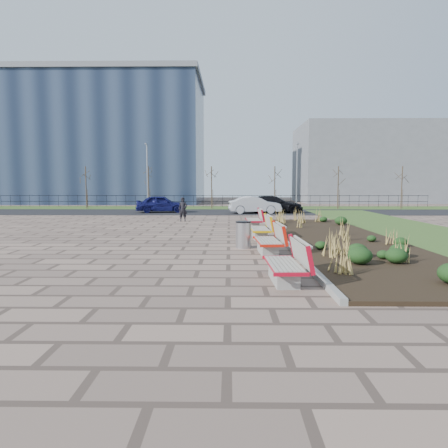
{
  "coord_description": "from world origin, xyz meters",
  "views": [
    {
      "loc": [
        1.69,
        -11.55,
        2.36
      ],
      "look_at": [
        1.5,
        3.0,
        0.9
      ],
      "focal_mm": 32.0,
      "sensor_mm": 36.0,
      "label": 1
    }
  ],
  "objects_px": {
    "bench_d": "(253,219)",
    "car_silver": "(255,205)",
    "pedestrian": "(183,209)",
    "bench_b": "(268,239)",
    "litter_bin": "(243,235)",
    "lamp_west": "(147,177)",
    "bench_a": "(283,262)",
    "lamp_east": "(297,177)",
    "car_blue": "(161,204)",
    "bench_c": "(259,227)",
    "car_black": "(273,204)"
  },
  "relations": [
    {
      "from": "litter_bin",
      "to": "lamp_east",
      "type": "distance_m",
      "value": 23.79
    },
    {
      "from": "bench_d",
      "to": "bench_b",
      "type": "bearing_deg",
      "value": -91.38
    },
    {
      "from": "car_blue",
      "to": "car_black",
      "type": "relative_size",
      "value": 0.87
    },
    {
      "from": "car_blue",
      "to": "car_black",
      "type": "bearing_deg",
      "value": -99.98
    },
    {
      "from": "bench_d",
      "to": "lamp_west",
      "type": "relative_size",
      "value": 0.35
    },
    {
      "from": "bench_c",
      "to": "car_black",
      "type": "bearing_deg",
      "value": 79.81
    },
    {
      "from": "bench_c",
      "to": "car_black",
      "type": "height_order",
      "value": "car_black"
    },
    {
      "from": "bench_d",
      "to": "lamp_east",
      "type": "height_order",
      "value": "lamp_east"
    },
    {
      "from": "car_blue",
      "to": "car_silver",
      "type": "bearing_deg",
      "value": -105.58
    },
    {
      "from": "litter_bin",
      "to": "car_blue",
      "type": "xyz_separation_m",
      "value": [
        -6.15,
        18.34,
        0.24
      ]
    },
    {
      "from": "bench_d",
      "to": "pedestrian",
      "type": "bearing_deg",
      "value": 137.25
    },
    {
      "from": "litter_bin",
      "to": "lamp_west",
      "type": "relative_size",
      "value": 0.16
    },
    {
      "from": "litter_bin",
      "to": "pedestrian",
      "type": "relative_size",
      "value": 0.63
    },
    {
      "from": "litter_bin",
      "to": "pedestrian",
      "type": "distance_m",
      "value": 11.16
    },
    {
      "from": "bench_a",
      "to": "lamp_east",
      "type": "bearing_deg",
      "value": 78.04
    },
    {
      "from": "bench_d",
      "to": "litter_bin",
      "type": "height_order",
      "value": "bench_d"
    },
    {
      "from": "car_black",
      "to": "lamp_west",
      "type": "distance_m",
      "value": 12.56
    },
    {
      "from": "bench_d",
      "to": "pedestrian",
      "type": "distance_m",
      "value": 5.67
    },
    {
      "from": "litter_bin",
      "to": "bench_a",
      "type": "bearing_deg",
      "value": -81.34
    },
    {
      "from": "bench_a",
      "to": "car_silver",
      "type": "xyz_separation_m",
      "value": [
        0.74,
        22.44,
        0.2
      ]
    },
    {
      "from": "litter_bin",
      "to": "bench_c",
      "type": "bearing_deg",
      "value": 72.79
    },
    {
      "from": "bench_a",
      "to": "car_silver",
      "type": "bearing_deg",
      "value": 86.26
    },
    {
      "from": "bench_d",
      "to": "pedestrian",
      "type": "height_order",
      "value": "pedestrian"
    },
    {
      "from": "bench_b",
      "to": "bench_d",
      "type": "xyz_separation_m",
      "value": [
        0.0,
        8.01,
        0.0
      ]
    },
    {
      "from": "lamp_west",
      "to": "bench_c",
      "type": "bearing_deg",
      "value": -66.2
    },
    {
      "from": "bench_a",
      "to": "car_blue",
      "type": "height_order",
      "value": "car_blue"
    },
    {
      "from": "bench_b",
      "to": "car_black",
      "type": "relative_size",
      "value": 0.44
    },
    {
      "from": "car_silver",
      "to": "car_black",
      "type": "xyz_separation_m",
      "value": [
        1.57,
        0.7,
        0.01
      ]
    },
    {
      "from": "bench_d",
      "to": "car_blue",
      "type": "relative_size",
      "value": 0.51
    },
    {
      "from": "bench_c",
      "to": "pedestrian",
      "type": "relative_size",
      "value": 1.37
    },
    {
      "from": "bench_a",
      "to": "bench_c",
      "type": "bearing_deg",
      "value": 88.14
    },
    {
      "from": "bench_c",
      "to": "bench_d",
      "type": "bearing_deg",
      "value": 88.3
    },
    {
      "from": "bench_d",
      "to": "lamp_east",
      "type": "bearing_deg",
      "value": 71.33
    },
    {
      "from": "bench_a",
      "to": "bench_d",
      "type": "bearing_deg",
      "value": 88.14
    },
    {
      "from": "bench_a",
      "to": "bench_c",
      "type": "height_order",
      "value": "same"
    },
    {
      "from": "lamp_west",
      "to": "car_blue",
      "type": "bearing_deg",
      "value": -65.81
    },
    {
      "from": "bench_b",
      "to": "pedestrian",
      "type": "height_order",
      "value": "pedestrian"
    },
    {
      "from": "bench_b",
      "to": "lamp_west",
      "type": "height_order",
      "value": "lamp_west"
    },
    {
      "from": "bench_d",
      "to": "car_silver",
      "type": "distance_m",
      "value": 10.46
    },
    {
      "from": "lamp_east",
      "to": "lamp_west",
      "type": "bearing_deg",
      "value": 180.0
    },
    {
      "from": "car_silver",
      "to": "lamp_east",
      "type": "bearing_deg",
      "value": -42.96
    },
    {
      "from": "car_silver",
      "to": "lamp_west",
      "type": "xyz_separation_m",
      "value": [
        -9.74,
        5.64,
        2.34
      ]
    },
    {
      "from": "bench_b",
      "to": "car_silver",
      "type": "height_order",
      "value": "car_silver"
    },
    {
      "from": "bench_c",
      "to": "car_blue",
      "type": "distance_m",
      "value": 17.26
    },
    {
      "from": "bench_a",
      "to": "car_black",
      "type": "distance_m",
      "value": 23.25
    },
    {
      "from": "litter_bin",
      "to": "lamp_east",
      "type": "xyz_separation_m",
      "value": [
        5.78,
        22.93,
        2.56
      ]
    },
    {
      "from": "bench_a",
      "to": "bench_d",
      "type": "relative_size",
      "value": 1.0
    },
    {
      "from": "bench_b",
      "to": "bench_a",
      "type": "bearing_deg",
      "value": -92.69
    },
    {
      "from": "bench_b",
      "to": "car_blue",
      "type": "height_order",
      "value": "car_blue"
    },
    {
      "from": "litter_bin",
      "to": "car_black",
      "type": "bearing_deg",
      "value": 80.25
    }
  ]
}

